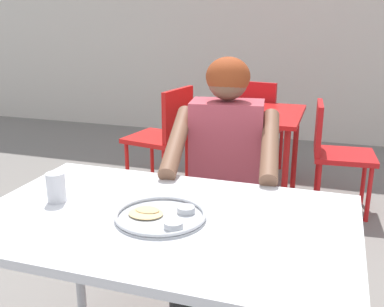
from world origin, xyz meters
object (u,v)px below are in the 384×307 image
(table_foreground, at_px, (164,236))
(chair_foreground, at_px, (229,195))
(table_background_red, at_px, (250,123))
(thali_tray, at_px, (161,216))
(diner_foreground, at_px, (224,165))
(drinking_cup, at_px, (56,186))
(chair_red_right, at_px, (334,149))
(chair_red_left, at_px, (166,132))
(chair_red_far, at_px, (256,121))

(table_foreground, distance_m, chair_foreground, 0.88)
(table_foreground, bearing_deg, table_background_red, 92.81)
(thali_tray, xyz_separation_m, diner_foreground, (0.05, 0.67, -0.03))
(drinking_cup, xyz_separation_m, chair_red_right, (0.94, 2.01, -0.33))
(table_foreground, xyz_separation_m, chair_red_right, (0.53, 2.01, -0.20))
(thali_tray, height_order, chair_red_left, chair_red_left)
(thali_tray, height_order, drinking_cup, drinking_cup)
(chair_red_left, bearing_deg, chair_red_far, 47.33)
(thali_tray, bearing_deg, chair_red_left, 111.04)
(drinking_cup, bearing_deg, table_foreground, 0.35)
(chair_red_far, bearing_deg, chair_red_left, -132.67)
(thali_tray, bearing_deg, table_foreground, 86.29)
(table_foreground, distance_m, drinking_cup, 0.43)
(chair_foreground, bearing_deg, table_foreground, -91.47)
(table_foreground, relative_size, thali_tray, 4.16)
(drinking_cup, xyz_separation_m, chair_red_far, (0.26, 2.62, -0.31))
(diner_foreground, relative_size, chair_red_right, 1.51)
(thali_tray, bearing_deg, chair_foreground, 88.48)
(diner_foreground, distance_m, table_background_red, 1.39)
(chair_red_right, bearing_deg, table_background_red, 178.39)
(diner_foreground, height_order, chair_red_left, diner_foreground)
(chair_foreground, height_order, chair_red_right, chair_foreground)
(chair_red_left, distance_m, chair_red_right, 1.29)
(chair_foreground, xyz_separation_m, chair_red_far, (-0.18, 1.75, 0.00))
(chair_foreground, bearing_deg, chair_red_far, 95.75)
(drinking_cup, height_order, chair_red_far, chair_red_far)
(drinking_cup, height_order, chair_red_left, chair_red_left)
(thali_tray, distance_m, chair_foreground, 0.93)
(thali_tray, xyz_separation_m, chair_foreground, (0.02, 0.89, -0.27))
(table_foreground, relative_size, table_background_red, 1.57)
(thali_tray, relative_size, chair_red_left, 0.35)
(chair_red_far, bearing_deg, chair_foreground, -84.25)
(table_background_red, bearing_deg, chair_red_left, -173.94)
(chair_foreground, xyz_separation_m, chair_red_right, (0.51, 1.14, -0.02))
(drinking_cup, distance_m, chair_red_right, 2.25)
(chair_foreground, bearing_deg, thali_tray, -91.52)
(thali_tray, relative_size, diner_foreground, 0.25)
(table_foreground, height_order, table_background_red, table_foreground)
(drinking_cup, height_order, diner_foreground, diner_foreground)
(table_background_red, xyz_separation_m, chair_red_left, (-0.66, -0.07, -0.10))
(thali_tray, relative_size, drinking_cup, 2.80)
(table_foreground, height_order, chair_red_far, chair_red_far)
(table_background_red, relative_size, chair_red_far, 0.94)
(chair_red_right, bearing_deg, diner_foreground, -109.62)
(thali_tray, height_order, chair_red_right, chair_red_right)
(diner_foreground, distance_m, chair_red_far, 1.99)
(table_foreground, xyz_separation_m, thali_tray, (-0.00, -0.02, 0.08))
(chair_red_right, bearing_deg, chair_red_far, 138.47)
(chair_foreground, height_order, table_background_red, chair_foreground)
(table_foreground, bearing_deg, thali_tray, -93.71)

